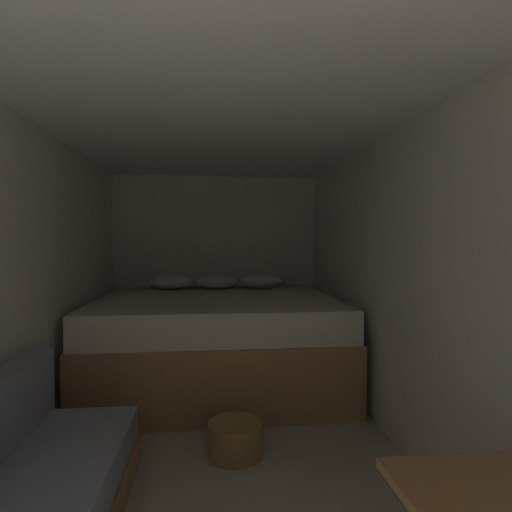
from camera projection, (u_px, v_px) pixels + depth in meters
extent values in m
plane|color=#A39984|center=(221.00, 478.00, 2.35)|extent=(6.88, 6.88, 0.00)
cube|color=silver|center=(216.00, 267.00, 4.76)|extent=(2.36, 0.05, 2.05)
cube|color=silver|center=(421.00, 293.00, 2.43)|extent=(0.05, 4.88, 2.05)
cube|color=white|center=(220.00, 103.00, 2.28)|extent=(2.36, 4.88, 0.05)
cube|color=#9E7247|center=(218.00, 356.00, 3.83)|extent=(2.14, 1.78, 0.56)
cube|color=beige|center=(218.00, 311.00, 3.82)|extent=(2.10, 1.74, 0.26)
ellipsoid|color=white|center=(171.00, 282.00, 4.44)|extent=(0.44, 0.32, 0.15)
ellipsoid|color=white|center=(261.00, 281.00, 4.54)|extent=(0.44, 0.32, 0.15)
ellipsoid|color=white|center=(217.00, 281.00, 4.49)|extent=(0.44, 0.32, 0.15)
cylinder|color=olive|center=(236.00, 439.00, 2.60)|extent=(0.34, 0.34, 0.20)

